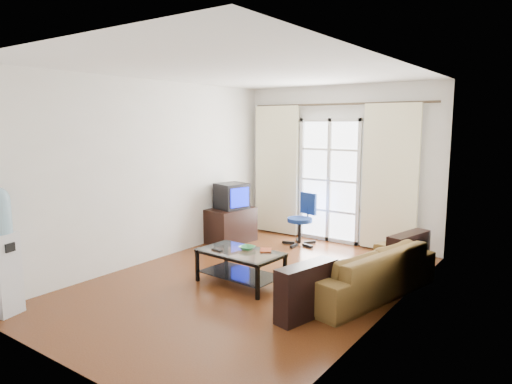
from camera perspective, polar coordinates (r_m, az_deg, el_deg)
floor at (r=6.09m, az=-0.79°, el=-11.23°), size 5.20×5.20×0.00m
ceiling at (r=5.76m, az=-0.85°, el=14.92°), size 5.20×5.20×0.00m
wall_back at (r=8.00m, az=10.30°, el=3.34°), size 3.60×0.02×2.70m
wall_front at (r=4.01m, az=-23.42°, el=-2.42°), size 3.60×0.02×2.70m
wall_left at (r=6.98m, az=-12.81°, el=2.51°), size 0.02×5.20×2.70m
wall_right at (r=4.93m, az=16.28°, el=-0.10°), size 0.02×5.20×2.70m
french_door at (r=8.05m, az=9.11°, el=1.43°), size 1.16×0.06×2.15m
curtain_rod at (r=7.89m, az=10.19°, el=10.76°), size 3.30×0.04×0.04m
curtain_left at (r=8.50m, az=2.58°, el=2.76°), size 0.90×0.07×2.35m
curtain_right at (r=7.55m, az=16.40°, el=1.68°), size 0.90×0.07×2.35m
radiator at (r=7.77m, az=15.13°, el=-4.61°), size 0.64×0.12×0.64m
sofa at (r=5.77m, az=13.29°, el=-9.47°), size 2.39×1.68×0.60m
coffee_table at (r=5.95m, az=-1.97°, el=-8.85°), size 1.11×0.68×0.44m
bowl at (r=5.96m, az=-1.12°, el=-7.01°), size 0.22×0.22×0.05m
book at (r=5.92m, az=0.50°, el=-7.27°), size 0.33×0.33×0.02m
remote at (r=5.94m, az=-4.91°, el=-7.24°), size 0.18×0.08×0.02m
tv_stand at (r=8.00m, az=-3.21°, el=-4.16°), size 0.64×0.88×0.60m
crt_tv at (r=7.92m, az=-3.14°, el=-0.48°), size 0.56×0.57×0.44m
task_chair at (r=7.85m, az=5.65°, el=-4.72°), size 0.75×0.75×0.89m
water_cooler at (r=5.64m, az=-29.35°, el=-6.19°), size 0.34×0.34×1.40m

